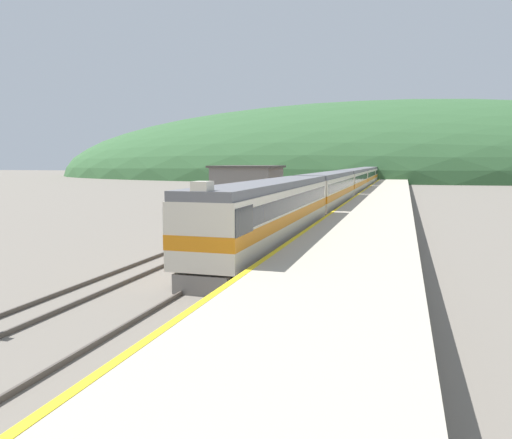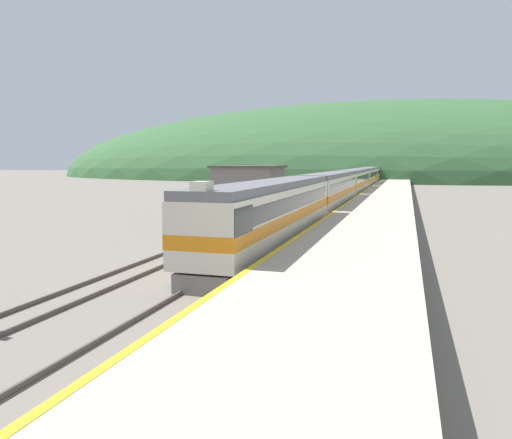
{
  "view_description": "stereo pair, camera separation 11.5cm",
  "coord_description": "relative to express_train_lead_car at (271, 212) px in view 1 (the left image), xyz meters",
  "views": [
    {
      "loc": [
        7.22,
        -1.89,
        5.0
      ],
      "look_at": [
        0.62,
        20.28,
        2.32
      ],
      "focal_mm": 35.0,
      "sensor_mm": 36.0,
      "label": 1
    },
    {
      "loc": [
        7.33,
        -1.86,
        5.0
      ],
      "look_at": [
        0.62,
        20.28,
        2.32
      ],
      "focal_mm": 35.0,
      "sensor_mm": 36.0,
      "label": 2
    }
  ],
  "objects": [
    {
      "name": "station_shed",
      "position": [
        -9.14,
        24.48,
        0.17
      ],
      "size": [
        6.92,
        6.99,
        4.61
      ],
      "color": "slate",
      "rests_on": "ground"
    },
    {
      "name": "platform",
      "position": [
        4.88,
        24.57,
        -1.58
      ],
      "size": [
        6.09,
        140.0,
        1.15
      ],
      "color": "#B2A893",
      "rests_on": "ground"
    },
    {
      "name": "carriage_third",
      "position": [
        0.0,
        45.1,
        -0.01
      ],
      "size": [
        2.87,
        21.55,
        3.92
      ],
      "color": "black",
      "rests_on": "ground"
    },
    {
      "name": "carriage_fourth",
      "position": [
        0.0,
        67.53,
        -0.01
      ],
      "size": [
        2.87,
        21.55,
        3.92
      ],
      "color": "black",
      "rests_on": "ground"
    },
    {
      "name": "carriage_fifth",
      "position": [
        0.0,
        89.97,
        -0.01
      ],
      "size": [
        2.87,
        21.55,
        3.92
      ],
      "color": "black",
      "rests_on": "ground"
    },
    {
      "name": "express_train_lead_car",
      "position": [
        0.0,
        0.0,
        0.0
      ],
      "size": [
        2.88,
        21.55,
        4.28
      ],
      "color": "black",
      "rests_on": "ground"
    },
    {
      "name": "track_siding",
      "position": [
        -4.4,
        44.57,
        -2.07
      ],
      "size": [
        1.52,
        180.0,
        0.16
      ],
      "color": "#4C443D",
      "rests_on": "ground"
    },
    {
      "name": "carriage_second",
      "position": [
        0.0,
        22.67,
        -0.01
      ],
      "size": [
        2.87,
        21.55,
        3.92
      ],
      "color": "black",
      "rests_on": "ground"
    },
    {
      "name": "distant_hills",
      "position": [
        0.0,
        137.73,
        -2.15
      ],
      "size": [
        226.77,
        102.05,
        47.43
      ],
      "color": "#335B33",
      "rests_on": "ground"
    },
    {
      "name": "track_main",
      "position": [
        0.0,
        44.57,
        -2.07
      ],
      "size": [
        1.52,
        180.0,
        0.16
      ],
      "color": "#4C443D",
      "rests_on": "ground"
    }
  ]
}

